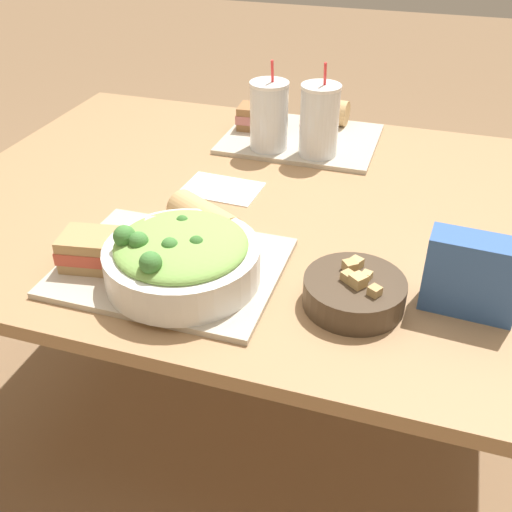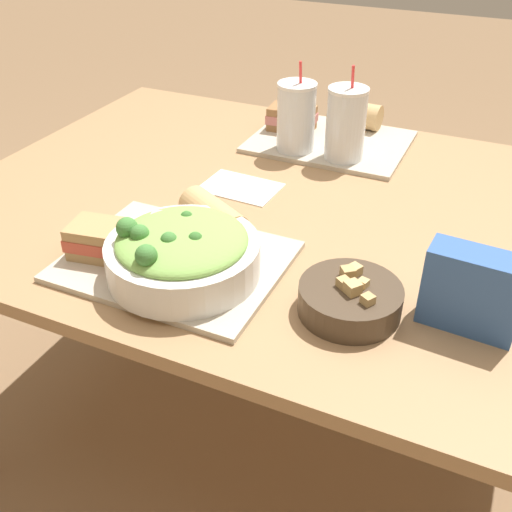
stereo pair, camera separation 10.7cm
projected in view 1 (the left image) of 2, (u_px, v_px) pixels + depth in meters
The scene contains 14 objects.
ground_plane at pixel (261, 429), 1.78m from camera, with size 12.00×12.00×0.00m, color #846647.
dining_table at pixel (263, 232), 1.40m from camera, with size 1.46×1.09×0.77m.
tray_near at pixel (172, 267), 1.12m from camera, with size 0.41×0.32×0.01m.
tray_far at pixel (302, 139), 1.63m from camera, with size 0.41×0.32×0.01m.
salad_bowl at pixel (181, 256), 1.05m from camera, with size 0.28×0.28×0.11m.
soup_bowl at pixel (354, 291), 1.02m from camera, with size 0.18×0.18×0.07m.
sandwich_near at pixel (95, 250), 1.10m from camera, with size 0.14×0.10×0.06m.
baguette_near at pixel (205, 220), 1.19m from camera, with size 0.17×0.14×0.07m.
sandwich_far at pixel (261, 117), 1.66m from camera, with size 0.13×0.09×0.06m.
baguette_far at pixel (328, 111), 1.69m from camera, with size 0.12×0.08×0.07m.
drink_cup_dark at pixel (269, 118), 1.52m from camera, with size 0.10×0.10×0.23m.
drink_cup_red at pixel (319, 123), 1.49m from camera, with size 0.10×0.10×0.23m.
chip_bag at pixel (472, 276), 0.99m from camera, with size 0.16×0.07×0.14m.
napkin_folded at pixel (222, 189), 1.40m from camera, with size 0.18×0.13×0.00m.
Camera 1 is at (0.35, -1.14, 1.42)m, focal length 42.00 mm.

